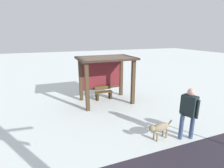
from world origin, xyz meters
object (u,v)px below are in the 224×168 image
bus_shelter (105,68)px  person_walking (189,110)px  bench_left_inside (104,94)px  dog (160,128)px

bus_shelter → person_walking: size_ratio=1.55×
bus_shelter → person_walking: (1.42, -4.43, -0.73)m
bench_left_inside → bus_shelter: bearing=-90.0°
bus_shelter → bench_left_inside: bus_shelter is taller
dog → bench_left_inside: bearing=97.1°
bench_left_inside → dog: (0.55, -4.39, 0.11)m
bench_left_inside → person_walking: 4.97m
bus_shelter → dog: 4.38m
dog → person_walking: bearing=-19.6°
bus_shelter → bench_left_inside: bearing=90.0°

